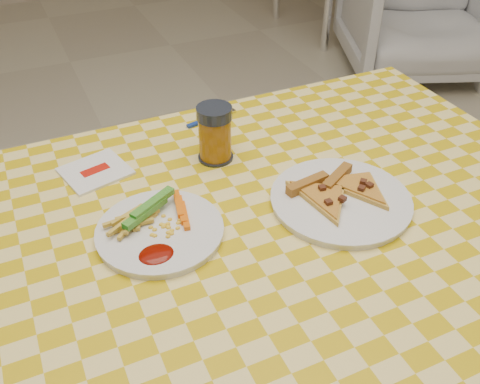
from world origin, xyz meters
The scene contains 8 objects.
table centered at (0.00, 0.00, 0.68)m, with size 1.28×0.88×0.76m.
plate_left centered at (-0.18, 0.03, 0.76)m, with size 0.22×0.22×0.01m, color white.
plate_right centered at (0.16, -0.03, 0.76)m, with size 0.26×0.26×0.01m, color white.
fries_veggies centered at (-0.19, 0.04, 0.78)m, with size 0.18×0.17×0.04m.
pizza_slices centered at (0.16, -0.02, 0.78)m, with size 0.24×0.21×0.02m.
drink_glass centered at (0.01, 0.21, 0.82)m, with size 0.08×0.08×0.12m.
napkin centered at (-0.24, 0.27, 0.76)m, with size 0.15×0.14×0.01m.
fork centered at (0.06, 0.37, 0.76)m, with size 0.14×0.05×0.01m.
Camera 1 is at (-0.34, -0.68, 1.39)m, focal length 40.00 mm.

